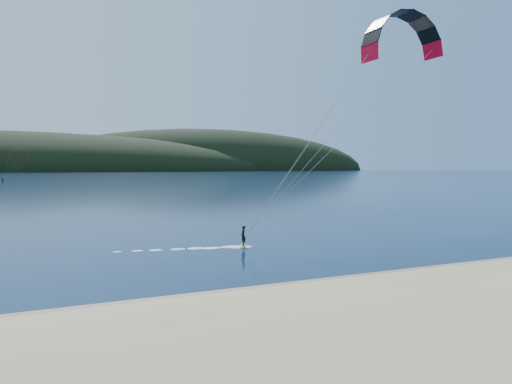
% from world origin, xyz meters
% --- Properties ---
extents(ground, '(1800.00, 1800.00, 0.00)m').
position_xyz_m(ground, '(0.00, 0.00, 0.00)').
color(ground, '#081F3C').
rests_on(ground, ground).
extents(wet_sand, '(220.00, 2.50, 0.10)m').
position_xyz_m(wet_sand, '(0.00, 4.50, 0.05)').
color(wet_sand, '#8C6E51').
rests_on(wet_sand, ground).
extents(headland, '(1200.00, 310.00, 140.00)m').
position_xyz_m(headland, '(0.63, 745.28, 0.00)').
color(headland, black).
rests_on(headland, ground).
extents(kitesurfer_near, '(24.49, 9.86, 18.49)m').
position_xyz_m(kitesurfer_near, '(13.80, 11.79, 14.53)').
color(kitesurfer_near, '#AAE21A').
rests_on(kitesurfer_near, ground).
extents(kitesurfer_far, '(11.02, 8.52, 13.03)m').
position_xyz_m(kitesurfer_far, '(-17.01, 196.45, 9.64)').
color(kitesurfer_far, '#AAE21A').
rests_on(kitesurfer_far, ground).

